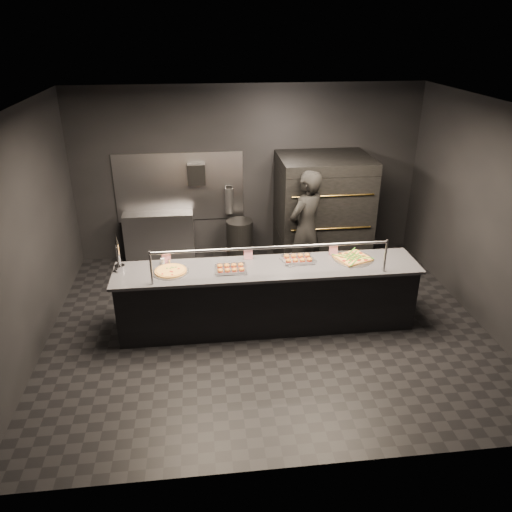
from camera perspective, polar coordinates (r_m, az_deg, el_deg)
name	(u,v)px	position (r m, az deg, el deg)	size (l,w,h in m)	color
room	(266,226)	(6.48, 1.13, 3.49)	(6.04, 6.00, 3.00)	black
service_counter	(267,296)	(6.89, 1.31, -4.65)	(4.10, 0.78, 1.37)	black
pizza_oven	(322,211)	(8.60, 7.57, 5.07)	(1.50, 1.23, 1.91)	black
prep_shelf	(160,237)	(8.96, -10.95, 2.12)	(1.20, 0.35, 0.90)	#99999E
towel_dispenser	(196,174)	(8.63, -6.84, 9.28)	(0.30, 0.20, 0.35)	black
fire_extinguisher	(229,200)	(8.80, -3.08, 6.39)	(0.14, 0.14, 0.51)	#B2B2B7
beer_tap	(119,260)	(6.76, -15.39, -0.50)	(0.13, 0.19, 0.51)	silver
round_pizza	(171,271)	(6.63, -9.73, -1.70)	(0.48, 0.48, 0.03)	silver
slider_tray_a	(231,269)	(6.58, -2.91, -1.44)	(0.43, 0.33, 0.06)	silver
slider_tray_b	(298,259)	(6.87, 4.82, -0.31)	(0.49, 0.41, 0.07)	silver
square_pizza	(353,258)	(7.01, 10.99, -0.24)	(0.54, 0.54, 0.05)	silver
condiment_jar	(165,262)	(6.84, -10.40, -0.63)	(0.14, 0.05, 0.09)	silver
tent_cards	(250,254)	(6.87, -0.65, 0.25)	(2.44, 0.04, 0.15)	white
trash_bin	(240,241)	(8.79, -1.87, 1.68)	(0.46, 0.46, 0.77)	black
worker	(306,229)	(7.85, 5.69, 3.04)	(0.69, 0.45, 1.90)	black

